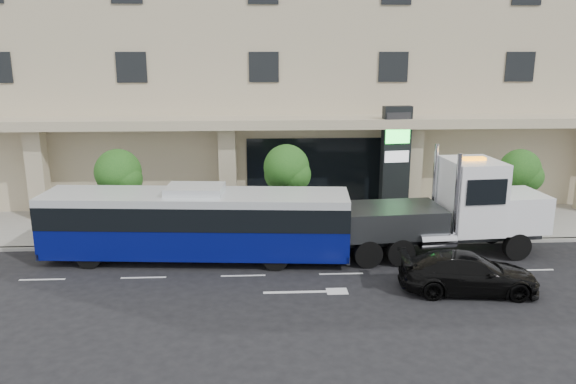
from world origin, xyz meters
name	(u,v)px	position (x,y,z in m)	size (l,w,h in m)	color
ground	(336,261)	(0.00, 0.00, 0.00)	(120.00, 120.00, 0.00)	black
sidewalk	(324,224)	(0.00, 5.00, 0.07)	(120.00, 6.00, 0.15)	gray
curb	(331,244)	(0.00, 2.00, 0.07)	(120.00, 0.30, 0.15)	gray
convention_center	(308,33)	(0.00, 15.42, 9.97)	(60.00, 17.60, 20.00)	#C0AD90
tree_left	(119,175)	(-9.97, 3.59, 3.11)	(2.27, 2.20, 4.22)	#422B19
tree_mid	(287,171)	(-1.97, 3.59, 3.26)	(2.28, 2.20, 4.38)	#422B19
tree_right	(520,173)	(9.53, 3.59, 3.04)	(2.10, 2.00, 4.04)	#422B19
city_bus	(196,222)	(-6.04, 0.46, 1.68)	(13.23, 3.77, 3.31)	black
tow_truck	(450,211)	(5.08, 0.64, 1.97)	(10.57, 3.33, 4.80)	#2D3033
black_sedan	(468,273)	(4.52, -3.42, 0.75)	(2.09, 5.14, 1.49)	black
signage_pylon	(395,162)	(3.82, 5.80, 3.18)	(1.54, 0.74, 5.96)	black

